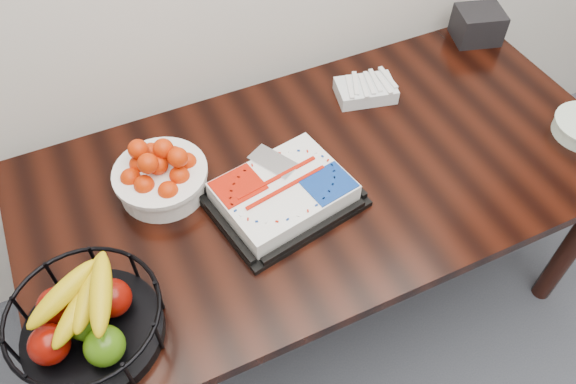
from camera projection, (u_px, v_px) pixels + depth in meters
name	position (u px, v px, depth m)	size (l,w,h in m)	color
table	(325.00, 189.00, 1.73)	(1.80, 0.90, 0.75)	black
cake_tray	(283.00, 194.00, 1.56)	(0.44, 0.37, 0.08)	black
tangerine_bowl	(160.00, 173.00, 1.56)	(0.27, 0.27, 0.17)	white
fruit_basket	(87.00, 321.00, 1.27)	(0.35, 0.35, 0.19)	black
fork_bag	(366.00, 90.00, 1.86)	(0.21, 0.16, 0.06)	silver
napkin_box	(478.00, 25.00, 2.04)	(0.16, 0.14, 0.11)	black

